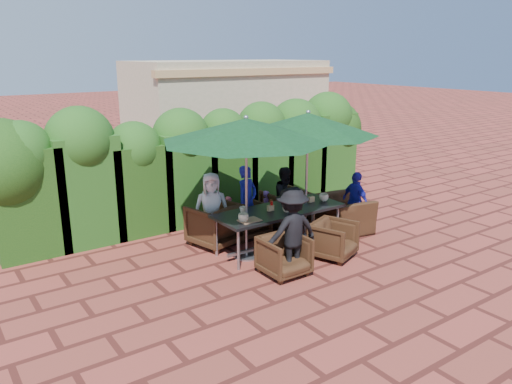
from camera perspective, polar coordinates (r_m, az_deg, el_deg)
ground at (r=9.06m, az=1.37°, el=-6.61°), size 80.00×80.00×0.00m
dining_table at (r=8.89m, az=2.68°, el=-2.43°), size 2.40×0.90×0.75m
umbrella_left at (r=8.16m, az=-1.15°, el=7.07°), size 2.83×2.83×2.46m
umbrella_right at (r=8.96m, az=5.96°, el=7.75°), size 2.51×2.51×2.46m
chair_far_left at (r=9.19m, az=-4.68°, el=-3.49°), size 0.99×0.96×0.86m
chair_far_mid at (r=9.62m, az=-0.98°, el=-3.00°), size 0.73×0.69×0.71m
chair_far_right at (r=10.22m, az=3.35°, el=-1.60°), size 0.81×0.76×0.82m
chair_near_left at (r=7.97m, az=3.25°, el=-7.08°), size 0.68×0.64×0.70m
chair_near_right at (r=8.72m, az=8.88°, el=-5.21°), size 0.88×0.85×0.71m
chair_end_right at (r=10.03m, az=9.90°, el=-1.85°), size 0.86×1.15×0.91m
adult_far_left at (r=9.18m, az=-5.11°, el=-1.90°), size 0.77×0.63×1.34m
adult_far_mid at (r=9.61m, az=-1.02°, el=-0.99°), size 0.59×0.53×1.36m
adult_far_right at (r=10.05m, az=3.43°, el=-0.62°), size 0.64×0.44×1.24m
adult_near_left at (r=7.92m, az=4.09°, el=-4.47°), size 0.94×0.49×1.42m
adult_end_right at (r=10.05m, az=11.32°, el=-1.07°), size 0.40×0.72×1.19m
child_left at (r=9.68m, az=-3.05°, el=-2.72°), size 0.28×0.23×0.77m
child_right at (r=10.11m, az=1.29°, el=-1.95°), size 0.33×0.29×0.76m
pedestrian_a at (r=12.89m, az=-5.04°, el=3.93°), size 1.65×1.11×1.66m
pedestrian_b at (r=13.64m, az=-1.07°, el=4.35°), size 0.85×0.69×1.53m
pedestrian_c at (r=14.25m, az=2.91°, el=4.94°), size 1.06×1.04×1.59m
cup_a at (r=8.18m, az=-1.46°, el=-2.96°), size 0.18×0.18×0.14m
cup_b at (r=8.58m, az=-1.46°, el=-2.12°), size 0.14×0.14×0.13m
cup_c at (r=8.69m, az=3.53°, el=-1.95°), size 0.14×0.14×0.11m
cup_d at (r=9.31m, az=4.41°, el=-0.74°), size 0.13×0.13×0.12m
cup_e at (r=9.41m, az=7.76°, el=-0.63°), size 0.17×0.17×0.14m
ketchup_bottle at (r=8.76m, az=1.81°, el=-1.60°), size 0.04×0.04×0.17m
sauce_bottle at (r=8.86m, az=1.73°, el=-1.39°), size 0.04×0.04×0.17m
serving_tray at (r=8.25m, az=-0.75°, el=-3.25°), size 0.35×0.25×0.02m
number_block_left at (r=8.76m, az=1.68°, el=-1.84°), size 0.12×0.06×0.10m
number_block_right at (r=9.33m, az=6.34°, el=-0.83°), size 0.12×0.06×0.10m
hedge_wall at (r=10.50m, az=-6.49°, el=4.25°), size 9.10×1.60×2.53m
building at (r=16.25m, az=-3.34°, el=9.14°), size 6.20×3.08×3.20m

